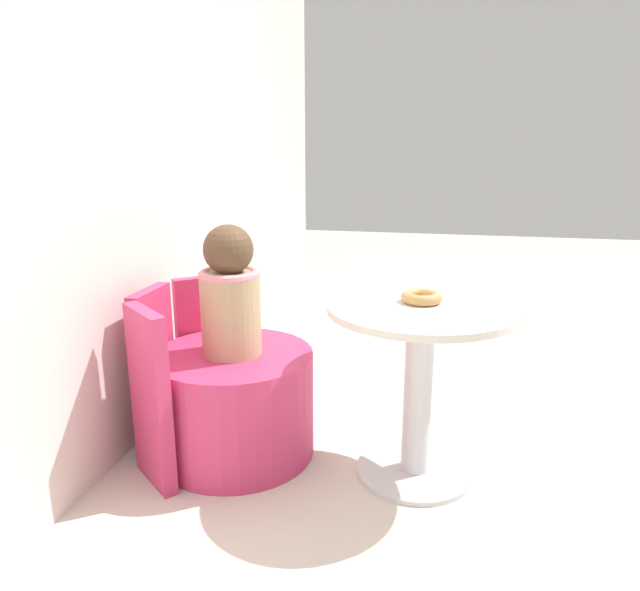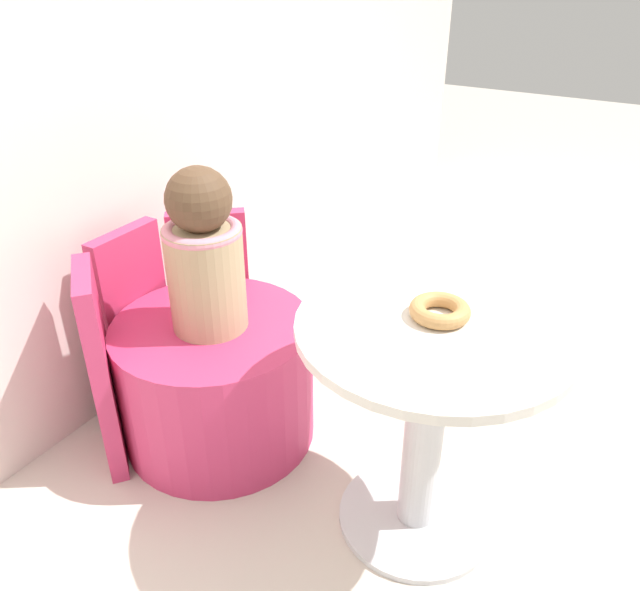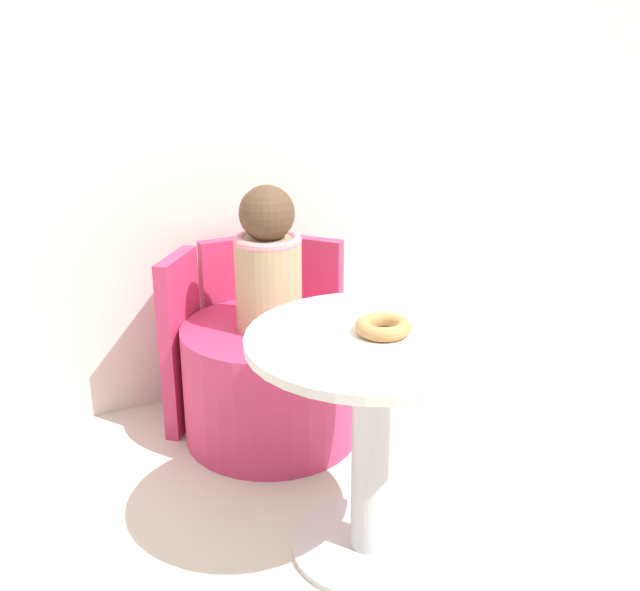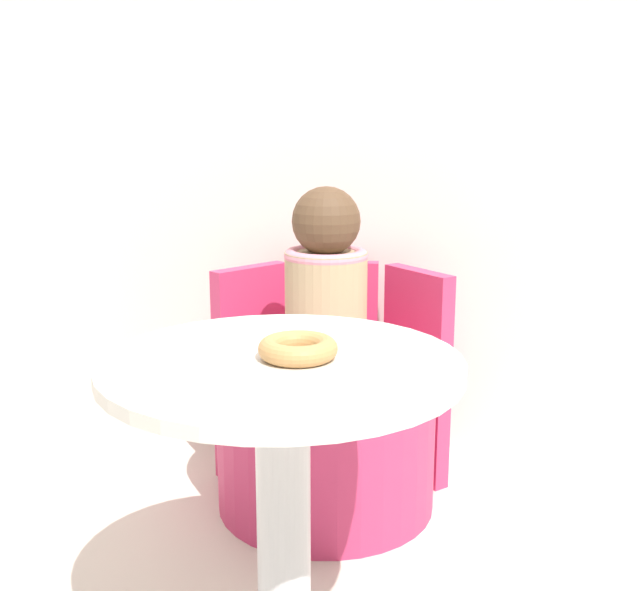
# 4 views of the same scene
# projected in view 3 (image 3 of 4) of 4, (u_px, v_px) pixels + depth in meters

# --- Properties ---
(ground_plane) EXTENTS (12.00, 12.00, 0.00)m
(ground_plane) POSITION_uv_depth(u_px,v_px,m) (350.00, 551.00, 2.08)
(ground_plane) COLOR beige
(back_wall) EXTENTS (6.00, 0.06, 2.40)m
(back_wall) POSITION_uv_depth(u_px,v_px,m) (199.00, 79.00, 2.62)
(back_wall) COLOR silver
(back_wall) RESTS_ON ground_plane
(round_table) EXTENTS (0.65, 0.65, 0.65)m
(round_table) POSITION_uv_depth(u_px,v_px,m) (372.00, 410.00, 1.94)
(round_table) COLOR silver
(round_table) RESTS_ON ground_plane
(tub_chair) EXTENTS (0.61, 0.61, 0.41)m
(tub_chair) POSITION_uv_depth(u_px,v_px,m) (271.00, 381.00, 2.61)
(tub_chair) COLOR #C63360
(tub_chair) RESTS_ON ground_plane
(booth_backrest) EXTENTS (0.71, 0.26, 0.64)m
(booth_backrest) POSITION_uv_depth(u_px,v_px,m) (244.00, 327.00, 2.78)
(booth_backrest) COLOR #C63360
(booth_backrest) RESTS_ON ground_plane
(child_figure) EXTENTS (0.22, 0.22, 0.49)m
(child_figure) POSITION_uv_depth(u_px,v_px,m) (268.00, 262.00, 2.46)
(child_figure) COLOR tan
(child_figure) RESTS_ON tub_chair
(donut) EXTENTS (0.14, 0.14, 0.04)m
(donut) POSITION_uv_depth(u_px,v_px,m) (383.00, 327.00, 1.88)
(donut) COLOR tan
(donut) RESTS_ON round_table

